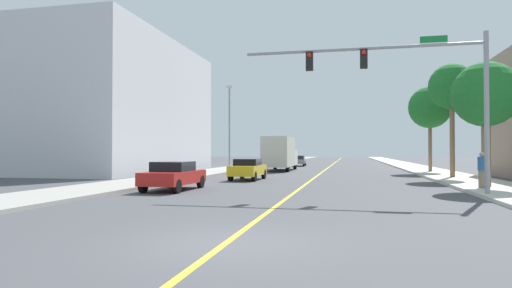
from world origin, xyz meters
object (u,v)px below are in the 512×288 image
(car_yellow, at_px, (248,169))
(delivery_truck, at_px, (280,153))
(street_lamp, at_px, (229,123))
(palm_near, at_px, (486,95))
(traffic_signal_mast, at_px, (408,77))
(palm_mid, at_px, (452,87))
(car_red, at_px, (174,175))
(palm_far, at_px, (430,108))
(car_gray, at_px, (298,160))
(pedestrian, at_px, (482,170))

(car_yellow, bearing_deg, delivery_truck, 91.18)
(street_lamp, height_order, palm_near, street_lamp)
(traffic_signal_mast, distance_m, delivery_truck, 23.59)
(palm_mid, bearing_deg, car_red, -142.03)
(palm_far, relative_size, car_gray, 1.57)
(traffic_signal_mast, relative_size, street_lamp, 1.35)
(street_lamp, bearing_deg, pedestrian, -41.41)
(car_gray, bearing_deg, traffic_signal_mast, -78.33)
(traffic_signal_mast, xyz_separation_m, pedestrian, (3.64, 2.77, -4.05))
(palm_near, xyz_separation_m, palm_mid, (0.23, 8.15, 1.59))
(street_lamp, bearing_deg, car_gray, 77.00)
(palm_far, bearing_deg, car_gray, 131.82)
(palm_mid, bearing_deg, palm_far, 90.05)
(palm_far, height_order, car_yellow, palm_far)
(car_yellow, xyz_separation_m, delivery_truck, (-0.07, 13.50, 0.98))
(traffic_signal_mast, distance_m, car_red, 11.62)
(palm_near, bearing_deg, traffic_signal_mast, -137.40)
(palm_near, bearing_deg, palm_far, 89.22)
(palm_far, relative_size, car_red, 1.78)
(traffic_signal_mast, relative_size, car_gray, 2.19)
(car_red, relative_size, pedestrian, 2.43)
(delivery_truck, bearing_deg, car_red, -95.36)
(palm_far, xyz_separation_m, car_red, (-15.11, -19.95, -4.94))
(street_lamp, height_order, car_red, street_lamp)
(palm_mid, xyz_separation_m, palm_far, (-0.01, 8.15, -0.56))
(car_yellow, relative_size, car_red, 0.95)
(street_lamp, xyz_separation_m, palm_mid, (17.33, -5.52, 1.85))
(car_gray, relative_size, car_yellow, 1.19)
(palm_far, xyz_separation_m, pedestrian, (-0.69, -17.30, -4.67))
(palm_near, relative_size, car_red, 1.49)
(palm_near, bearing_deg, pedestrian, -115.02)
(traffic_signal_mast, xyz_separation_m, palm_near, (4.11, 3.77, -0.41))
(pedestrian, bearing_deg, palm_mid, 121.54)
(car_gray, bearing_deg, car_red, -95.73)
(palm_near, relative_size, car_gray, 1.32)
(street_lamp, xyz_separation_m, palm_far, (17.33, 2.63, 1.29))
(car_gray, bearing_deg, pedestrian, -71.33)
(street_lamp, height_order, palm_mid, palm_mid)
(traffic_signal_mast, distance_m, palm_mid, 12.74)
(traffic_signal_mast, xyz_separation_m, delivery_truck, (-9.07, 21.52, -3.35))
(car_red, bearing_deg, palm_near, -165.93)
(palm_near, height_order, car_yellow, palm_near)
(pedestrian, bearing_deg, street_lamp, 174.49)
(palm_far, relative_size, pedestrian, 4.33)
(car_gray, relative_size, pedestrian, 2.75)
(traffic_signal_mast, height_order, street_lamp, street_lamp)
(palm_mid, height_order, delivery_truck, palm_mid)
(traffic_signal_mast, bearing_deg, palm_mid, 70.03)
(palm_far, bearing_deg, palm_mid, -89.95)
(traffic_signal_mast, distance_m, palm_near, 5.59)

